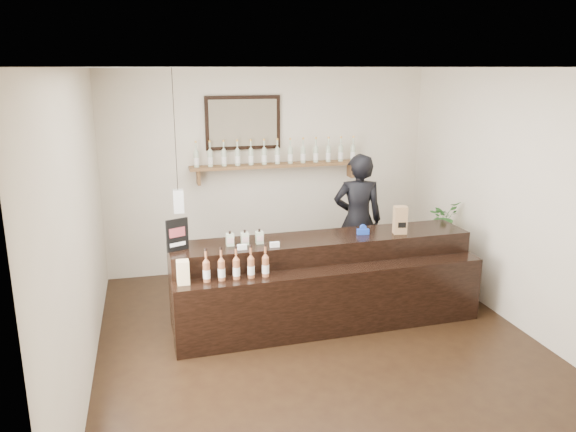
% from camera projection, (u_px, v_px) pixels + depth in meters
% --- Properties ---
extents(ground, '(5.00, 5.00, 0.00)m').
position_uv_depth(ground, '(321.00, 345.00, 5.84)').
color(ground, black).
rests_on(ground, ground).
extents(room_shell, '(5.00, 5.00, 5.00)m').
position_uv_depth(room_shell, '(323.00, 185.00, 5.40)').
color(room_shell, beige).
rests_on(room_shell, ground).
extents(back_wall_decor, '(2.66, 0.96, 1.69)m').
position_uv_depth(back_wall_decor, '(260.00, 147.00, 7.58)').
color(back_wall_decor, brown).
rests_on(back_wall_decor, ground).
extents(counter, '(3.43, 1.01, 1.11)m').
position_uv_depth(counter, '(325.00, 283.00, 6.32)').
color(counter, black).
rests_on(counter, ground).
extents(promo_sign, '(0.23, 0.12, 0.34)m').
position_uv_depth(promo_sign, '(177.00, 235.00, 5.79)').
color(promo_sign, black).
rests_on(promo_sign, counter).
extents(paper_bag, '(0.16, 0.13, 0.32)m').
position_uv_depth(paper_bag, '(400.00, 220.00, 6.40)').
color(paper_bag, '#9A7A4A').
rests_on(paper_bag, counter).
extents(tape_dispenser, '(0.14, 0.07, 0.11)m').
position_uv_depth(tape_dispenser, '(363.00, 231.00, 6.40)').
color(tape_dispenser, '#193FB3').
rests_on(tape_dispenser, counter).
extents(side_cabinet, '(0.45, 0.56, 0.74)m').
position_uv_depth(side_cabinet, '(441.00, 260.00, 7.31)').
color(side_cabinet, brown).
rests_on(side_cabinet, ground).
extents(potted_plant, '(0.47, 0.45, 0.41)m').
position_uv_depth(potted_plant, '(444.00, 217.00, 7.16)').
color(potted_plant, '#326D2B').
rests_on(potted_plant, side_cabinet).
extents(shopkeeper, '(0.81, 0.62, 1.98)m').
position_uv_depth(shopkeeper, '(358.00, 212.00, 7.27)').
color(shopkeeper, black).
rests_on(shopkeeper, ground).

